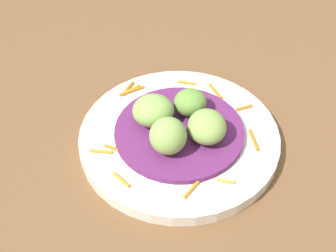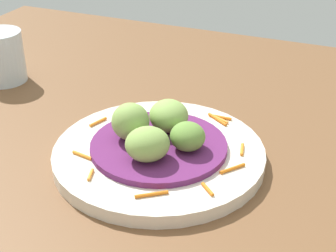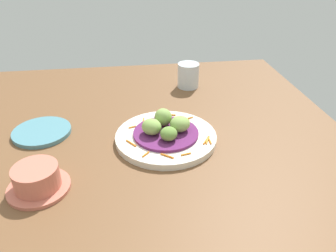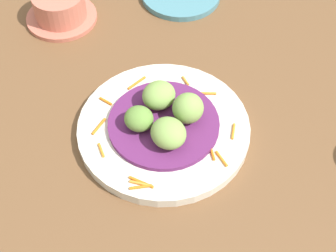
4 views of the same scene
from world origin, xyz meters
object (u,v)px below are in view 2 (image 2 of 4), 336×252
object	(u,v)px
guac_scoop_center	(130,122)
water_glass	(1,57)
main_plate	(159,154)
guac_scoop_back	(188,136)
guac_scoop_left	(169,116)
guac_scoop_right	(147,144)

from	to	relation	value
guac_scoop_center	water_glass	bearing A→B (deg)	67.26
main_plate	guac_scoop_back	world-z (taller)	guac_scoop_back
guac_scoop_back	water_glass	xyz separation A→B (cm)	(11.90, 36.72, 0.02)
guac_scoop_center	water_glass	xyz separation A→B (cm)	(12.34, 29.44, -0.63)
main_plate	guac_scoop_left	distance (cm)	5.11
guac_scoop_center	guac_scoop_right	size ratio (longest dim) A/B	0.90
water_glass	guac_scoop_center	bearing A→B (deg)	-112.74
main_plate	guac_scoop_center	bearing A→B (deg)	93.45
guac_scoop_left	guac_scoop_center	world-z (taller)	guac_scoop_center
guac_scoop_back	water_glass	world-z (taller)	water_glass
guac_scoop_back	water_glass	bearing A→B (deg)	72.04
guac_scoop_center	guac_scoop_right	bearing A→B (deg)	-131.55
guac_scoop_left	main_plate	bearing A→B (deg)	-176.55
guac_scoop_back	guac_scoop_right	bearing A→B (deg)	138.45
guac_scoop_center	guac_scoop_right	xyz separation A→B (cm)	(-3.42, -3.86, -0.36)
main_plate	guac_scoop_left	world-z (taller)	guac_scoop_left
guac_scoop_center	water_glass	size ratio (longest dim) A/B	0.56
guac_scoop_center	water_glass	world-z (taller)	water_glass
main_plate	guac_scoop_right	distance (cm)	5.11
guac_scoop_right	water_glass	distance (cm)	36.85
main_plate	guac_scoop_right	world-z (taller)	guac_scoop_right
guac_scoop_right	guac_scoop_back	world-z (taller)	guac_scoop_right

